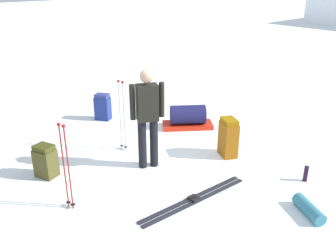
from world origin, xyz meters
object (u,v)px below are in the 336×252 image
(ski_pair_near, at_px, (194,200))
(backpack_large_dark, at_px, (228,138))
(backpack_small_spare, at_px, (46,161))
(ski_poles_planted_far, at_px, (122,112))
(skier_standing, at_px, (147,114))
(sleeping_mat_rolled, at_px, (309,209))
(gear_sled, at_px, (188,117))
(thermos_bottle, at_px, (306,174))
(ski_poles_planted_near, at_px, (66,163))
(backpack_bright, at_px, (103,107))

(ski_pair_near, relative_size, backpack_large_dark, 2.69)
(backpack_small_spare, xyz_separation_m, ski_poles_planted_far, (-0.07, 1.50, 0.47))
(skier_standing, xyz_separation_m, backpack_small_spare, (-0.75, -1.50, -0.69))
(sleeping_mat_rolled, bearing_deg, backpack_small_spare, -143.03)
(backpack_large_dark, xyz_separation_m, gear_sled, (-1.44, 0.29, -0.12))
(skier_standing, xyz_separation_m, gear_sled, (-0.88, 1.65, -0.73))
(skier_standing, height_order, thermos_bottle, skier_standing)
(backpack_small_spare, height_order, thermos_bottle, backpack_small_spare)
(ski_poles_planted_near, height_order, ski_poles_planted_far, ski_poles_planted_far)
(skier_standing, xyz_separation_m, ski_poles_planted_far, (-0.82, 0.01, -0.21))
(ski_poles_planted_far, xyz_separation_m, sleeping_mat_rolled, (3.29, 0.93, -0.65))
(backpack_large_dark, height_order, sleeping_mat_rolled, backpack_large_dark)
(sleeping_mat_rolled, bearing_deg, ski_poles_planted_far, -164.29)
(ski_pair_near, relative_size, backpack_bright, 3.22)
(backpack_large_dark, bearing_deg, ski_poles_planted_far, -135.44)
(backpack_small_spare, distance_m, sleeping_mat_rolled, 4.04)
(backpack_small_spare, bearing_deg, ski_pair_near, 35.31)
(backpack_small_spare, height_order, ski_poles_planted_near, ski_poles_planted_near)
(skier_standing, bearing_deg, gear_sled, 118.09)
(skier_standing, height_order, backpack_bright, skier_standing)
(backpack_small_spare, distance_m, ski_poles_planted_near, 1.14)
(ski_poles_planted_near, xyz_separation_m, ski_poles_planted_far, (-1.11, 1.57, 0.03))
(thermos_bottle, bearing_deg, backpack_small_spare, -130.30)
(skier_standing, bearing_deg, ski_pair_near, -3.41)
(backpack_bright, height_order, backpack_small_spare, backpack_bright)
(skier_standing, relative_size, ski_poles_planted_near, 1.32)
(backpack_bright, distance_m, ski_poles_planted_far, 1.71)
(gear_sled, relative_size, sleeping_mat_rolled, 2.05)
(backpack_bright, relative_size, thermos_bottle, 2.28)
(ski_pair_near, relative_size, ski_poles_planted_far, 1.43)
(backpack_large_dark, relative_size, sleeping_mat_rolled, 1.29)
(ski_poles_planted_far, distance_m, sleeping_mat_rolled, 3.48)
(ski_poles_planted_near, distance_m, ski_poles_planted_far, 1.92)
(backpack_bright, relative_size, ski_poles_planted_near, 0.46)
(ski_poles_planted_near, bearing_deg, thermos_bottle, 63.08)
(ski_pair_near, height_order, thermos_bottle, thermos_bottle)
(ski_poles_planted_near, xyz_separation_m, gear_sled, (-1.18, 3.21, -0.49))
(ski_poles_planted_near, height_order, gear_sled, ski_poles_planted_near)
(backpack_small_spare, bearing_deg, thermos_bottle, 49.70)
(backpack_large_dark, bearing_deg, ski_pair_near, -64.03)
(backpack_small_spare, bearing_deg, skier_standing, 63.34)
(backpack_large_dark, relative_size, backpack_small_spare, 1.29)
(ski_pair_near, bearing_deg, skier_standing, 176.59)
(ski_pair_near, xyz_separation_m, backpack_small_spare, (-2.01, -1.42, 0.26))
(backpack_large_dark, relative_size, backpack_bright, 1.20)
(gear_sled, bearing_deg, skier_standing, -61.91)
(backpack_bright, xyz_separation_m, backpack_small_spare, (1.66, -1.95, -0.02))
(ski_pair_near, distance_m, backpack_bright, 3.71)
(ski_pair_near, bearing_deg, backpack_large_dark, 115.97)
(ski_poles_planted_near, xyz_separation_m, thermos_bottle, (1.65, 3.24, -0.58))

